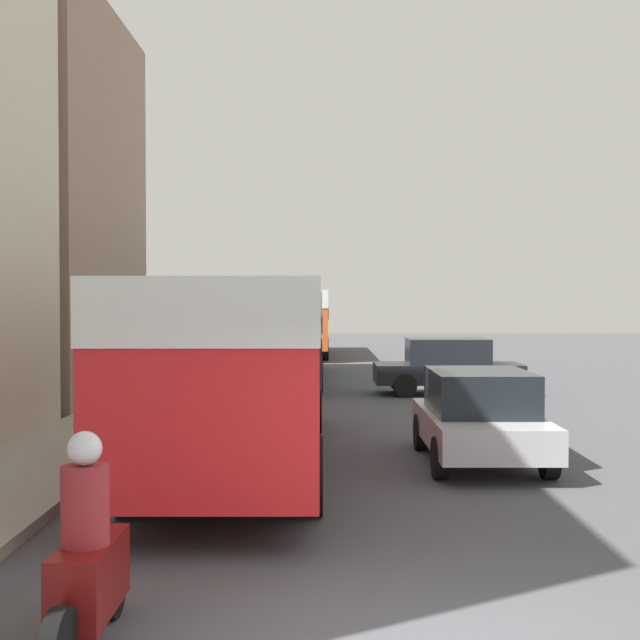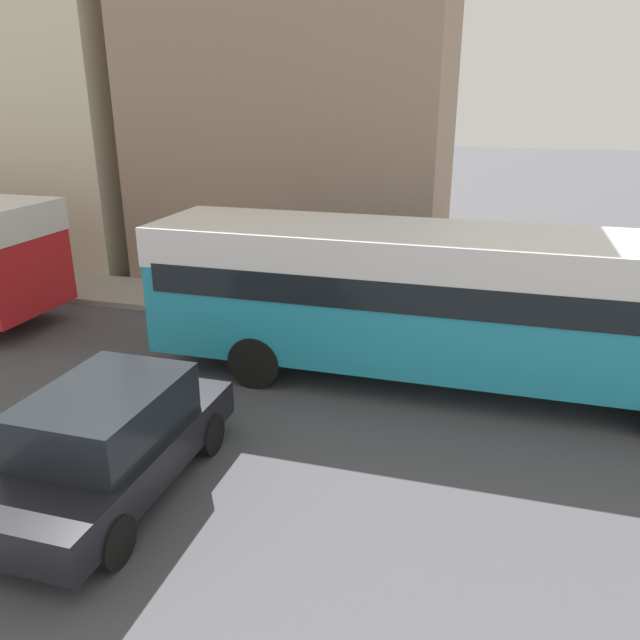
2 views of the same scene
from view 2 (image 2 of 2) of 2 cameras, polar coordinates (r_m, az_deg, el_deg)
building_midblock at (r=23.65m, az=-24.66°, el=20.61°), size 5.91×7.93×12.33m
building_far_terrace at (r=18.95m, az=-2.16°, el=19.90°), size 5.29×8.66×10.38m
bus_following at (r=11.55m, az=12.53°, el=2.89°), size 2.55×11.47×2.92m
car_far_curb at (r=9.04m, az=-18.66°, el=-10.34°), size 4.09×1.89×1.57m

